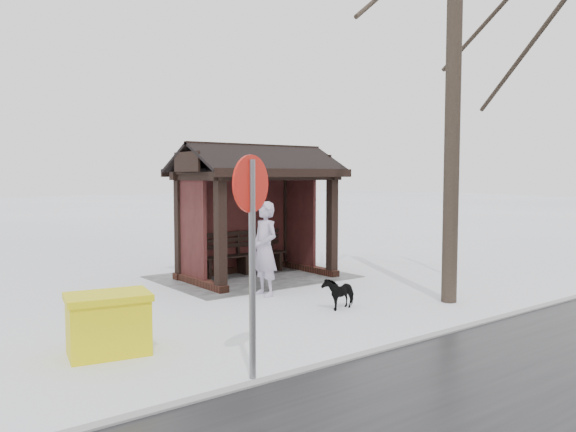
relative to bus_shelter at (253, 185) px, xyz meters
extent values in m
plane|color=white|center=(0.00, 0.16, -2.17)|extent=(120.00, 120.00, 0.00)
cube|color=gray|center=(0.00, 5.66, -2.16)|extent=(120.00, 0.15, 0.06)
cube|color=gray|center=(0.00, -0.04, -2.16)|extent=(4.20, 3.20, 0.02)
cube|color=#341B13|center=(0.00, -0.74, -2.09)|extent=(3.30, 0.22, 0.16)
cube|color=#341B13|center=(-1.50, 0.16, -2.09)|extent=(0.22, 2.10, 0.16)
cube|color=#341B13|center=(1.50, 0.16, -2.09)|extent=(0.22, 2.10, 0.16)
cube|color=black|center=(-1.50, 1.06, -1.02)|extent=(0.20, 0.20, 2.30)
cube|color=black|center=(1.50, 1.06, -1.02)|extent=(0.20, 0.20, 2.30)
cube|color=black|center=(-1.50, -0.74, -1.02)|extent=(0.20, 0.20, 2.30)
cube|color=black|center=(1.50, -0.74, -1.02)|extent=(0.20, 0.20, 2.30)
cube|color=black|center=(0.00, -0.74, -0.94)|extent=(2.80, 0.08, 2.14)
cube|color=black|center=(-1.50, -0.16, -0.94)|extent=(0.08, 1.17, 2.14)
cube|color=black|center=(1.50, -0.16, -0.94)|extent=(0.08, 1.17, 2.14)
cube|color=black|center=(0.00, 1.06, 0.19)|extent=(3.40, 0.20, 0.18)
cube|color=black|center=(0.00, -0.74, 0.19)|extent=(3.40, 0.20, 0.18)
cylinder|color=black|center=(-1.50, 4.36, 2.11)|extent=(0.29, 0.29, 8.55)
imported|color=#AC9FBB|center=(0.93, 1.81, -1.23)|extent=(0.45, 0.68, 1.87)
imported|color=black|center=(0.49, 3.48, -1.88)|extent=(0.71, 0.42, 0.57)
cube|color=yellow|center=(4.68, 3.56, -1.80)|extent=(1.11, 0.84, 0.73)
cube|color=yellow|center=(4.68, 3.56, -1.39)|extent=(1.18, 0.91, 0.09)
cylinder|color=slate|center=(3.66, 5.46, -0.89)|extent=(0.08, 0.08, 2.55)
cylinder|color=red|center=(3.66, 5.44, 0.11)|extent=(0.63, 0.26, 0.67)
cylinder|color=white|center=(3.66, 5.42, 0.11)|extent=(0.49, 0.21, 0.51)
camera|label=1|loc=(7.20, 10.81, 0.20)|focal=35.00mm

